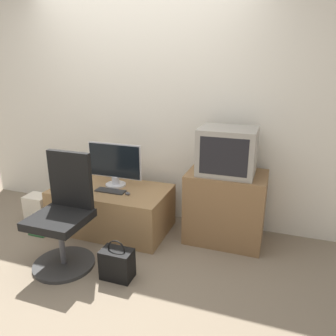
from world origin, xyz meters
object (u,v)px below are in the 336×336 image
object	(u,v)px
keyboard	(110,191)
handbag	(117,264)
main_monitor	(115,164)
crt_tv	(227,151)
book	(40,233)
cardboard_box_lower	(38,210)
office_chair	(64,219)
mouse	(128,194)

from	to	relation	value
keyboard	handbag	xyz separation A→B (m)	(0.42, -0.68, -0.34)
main_monitor	crt_tv	size ratio (longest dim) A/B	1.15
crt_tv	handbag	distance (m)	1.42
book	handbag	bearing A→B (deg)	-18.57
handbag	keyboard	bearing A→B (deg)	121.61
cardboard_box_lower	book	size ratio (longest dim) A/B	1.76
crt_tv	office_chair	bearing A→B (deg)	-145.49
cardboard_box_lower	handbag	world-z (taller)	handbag
cardboard_box_lower	handbag	size ratio (longest dim) A/B	0.95
mouse	main_monitor	bearing A→B (deg)	140.24
crt_tv	cardboard_box_lower	size ratio (longest dim) A/B	1.57
crt_tv	handbag	bearing A→B (deg)	-128.26
mouse	book	distance (m)	1.07
keyboard	office_chair	size ratio (longest dim) A/B	0.31
mouse	cardboard_box_lower	bearing A→B (deg)	-175.97
mouse	office_chair	size ratio (longest dim) A/B	0.05
main_monitor	keyboard	xyz separation A→B (m)	(0.03, -0.18, -0.23)
mouse	cardboard_box_lower	xyz separation A→B (m)	(-1.08, -0.08, -0.31)
main_monitor	keyboard	world-z (taller)	main_monitor
office_chair	cardboard_box_lower	world-z (taller)	office_chair
office_chair	book	distance (m)	0.80
office_chair	handbag	size ratio (longest dim) A/B	2.85
crt_tv	book	xyz separation A→B (m)	(-1.85, -0.54, -0.93)
handbag	book	distance (m)	1.20
cardboard_box_lower	book	xyz separation A→B (m)	(0.16, -0.20, -0.16)
cardboard_box_lower	handbag	distance (m)	1.41
mouse	book	world-z (taller)	mouse
crt_tv	cardboard_box_lower	bearing A→B (deg)	-170.48
main_monitor	cardboard_box_lower	xyz separation A→B (m)	(-0.84, -0.28, -0.54)
main_monitor	office_chair	world-z (taller)	office_chair
main_monitor	keyboard	size ratio (longest dim) A/B	1.93
crt_tv	cardboard_box_lower	world-z (taller)	crt_tv
handbag	main_monitor	bearing A→B (deg)	117.71
mouse	office_chair	bearing A→B (deg)	-118.31
cardboard_box_lower	handbag	bearing A→B (deg)	-24.17
keyboard	crt_tv	bearing A→B (deg)	11.77
handbag	mouse	bearing A→B (deg)	107.73
mouse	book	xyz separation A→B (m)	(-0.92, -0.28, -0.47)
keyboard	mouse	distance (m)	0.21
keyboard	cardboard_box_lower	xyz separation A→B (m)	(-0.87, -0.10, -0.31)
cardboard_box_lower	main_monitor	bearing A→B (deg)	18.13
keyboard	mouse	size ratio (longest dim) A/B	6.07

